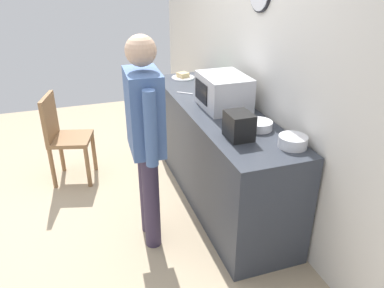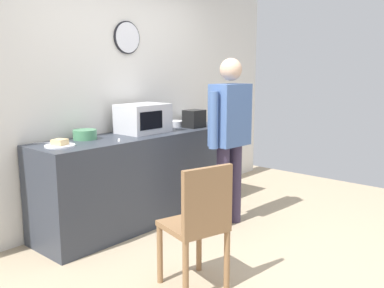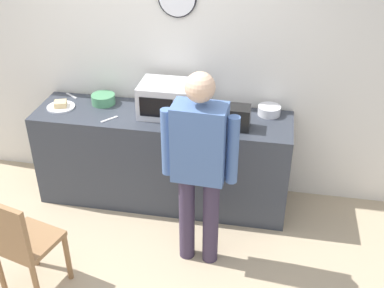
% 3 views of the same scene
% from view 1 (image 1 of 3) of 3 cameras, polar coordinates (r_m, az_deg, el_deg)
% --- Properties ---
extents(ground_plane, '(6.00, 6.00, 0.00)m').
position_cam_1_polar(ground_plane, '(3.76, -14.95, -9.49)').
color(ground_plane, tan).
extents(back_wall, '(5.40, 0.13, 2.60)m').
position_cam_1_polar(back_wall, '(3.60, 9.14, 12.39)').
color(back_wall, silver).
rests_on(back_wall, ground_plane).
extents(kitchen_counter, '(2.38, 0.62, 0.93)m').
position_cam_1_polar(kitchen_counter, '(3.67, 3.50, -1.03)').
color(kitchen_counter, '#333842').
rests_on(kitchen_counter, ground_plane).
extents(microwave, '(0.50, 0.39, 0.30)m').
position_cam_1_polar(microwave, '(3.41, 4.79, 7.94)').
color(microwave, silver).
rests_on(microwave, kitchen_counter).
extents(sandwich_plate, '(0.26, 0.26, 0.07)m').
position_cam_1_polar(sandwich_plate, '(4.35, -1.38, 10.19)').
color(sandwich_plate, white).
rests_on(sandwich_plate, kitchen_counter).
extents(salad_bowl, '(0.22, 0.22, 0.09)m').
position_cam_1_polar(salad_bowl, '(4.06, 2.35, 9.41)').
color(salad_bowl, '#4C8E60').
rests_on(salad_bowl, kitchen_counter).
extents(cereal_bowl, '(0.21, 0.21, 0.07)m').
position_cam_1_polar(cereal_bowl, '(3.02, 10.12, 2.83)').
color(cereal_bowl, white).
rests_on(cereal_bowl, kitchen_counter).
extents(mixing_bowl, '(0.21, 0.21, 0.08)m').
position_cam_1_polar(mixing_bowl, '(2.78, 15.05, 0.37)').
color(mixing_bowl, white).
rests_on(mixing_bowl, kitchen_counter).
extents(toaster, '(0.22, 0.18, 0.20)m').
position_cam_1_polar(toaster, '(2.82, 7.14, 2.79)').
color(toaster, black).
rests_on(toaster, kitchen_counter).
extents(fork_utensil, '(0.12, 0.14, 0.01)m').
position_cam_1_polar(fork_utensil, '(3.83, -1.12, 7.74)').
color(fork_utensil, silver).
rests_on(fork_utensil, kitchen_counter).
extents(spoon_utensil, '(0.15, 0.11, 0.01)m').
position_cam_1_polar(spoon_utensil, '(4.44, 1.86, 10.30)').
color(spoon_utensil, silver).
rests_on(spoon_utensil, kitchen_counter).
extents(person_standing, '(0.59, 0.26, 1.69)m').
position_cam_1_polar(person_standing, '(2.83, -7.08, 2.02)').
color(person_standing, '#372C44').
rests_on(person_standing, ground_plane).
extents(wooden_chair, '(0.49, 0.49, 0.94)m').
position_cam_1_polar(wooden_chair, '(4.09, -19.03, 1.37)').
color(wooden_chair, olive).
rests_on(wooden_chair, ground_plane).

